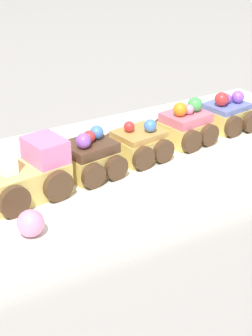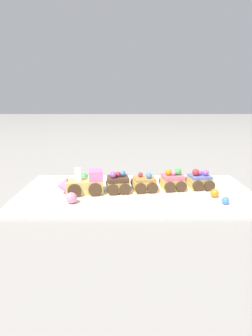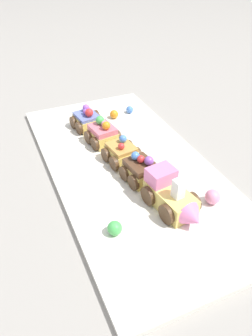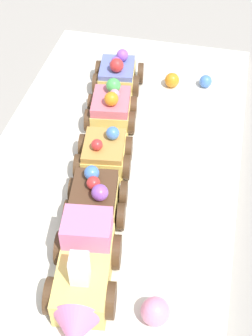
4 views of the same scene
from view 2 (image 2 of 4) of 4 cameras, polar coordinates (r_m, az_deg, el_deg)
The scene contains 11 objects.
ground_plane at distance 0.81m, azimuth 2.19°, elevation -5.83°, with size 10.00×10.00×0.00m, color gray.
display_board at distance 0.80m, azimuth 2.19°, elevation -5.43°, with size 0.70×0.34×0.01m, color white.
cake_train_locomotive at distance 0.79m, azimuth -9.45°, elevation -3.55°, with size 0.14×0.08×0.08m.
cake_car_chocolate at distance 0.79m, azimuth -1.77°, elevation -3.46°, with size 0.08×0.08×0.06m.
cake_car_caramel at distance 0.81m, azimuth 4.03°, elevation -3.42°, with size 0.08×0.08×0.06m.
cake_car_strawberry at distance 0.83m, azimuth 10.10°, elevation -2.86°, with size 0.08×0.08×0.07m.
cake_car_blueberry at distance 0.86m, azimuth 15.69°, elevation -2.69°, with size 0.08×0.08×0.06m.
gumball_pink at distance 0.72m, azimuth -11.80°, elevation -6.39°, with size 0.03×0.03×0.03m, color pink.
gumball_orange at distance 0.79m, azimuth 18.73°, elevation -5.20°, with size 0.02×0.02×0.02m, color orange.
gumball_blue at distance 0.75m, azimuth 20.83°, elevation -6.64°, with size 0.02×0.02×0.02m, color #4C84E0.
gumball_green at distance 0.91m, azimuth -9.09°, elevation -1.94°, with size 0.03×0.03×0.03m, color #4CBC56.
Camera 2 is at (0.03, 0.76, 0.28)m, focal length 28.00 mm.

